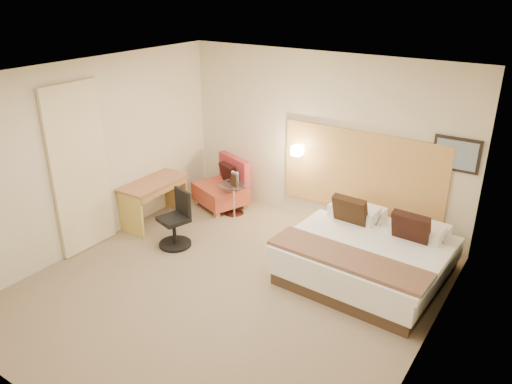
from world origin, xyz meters
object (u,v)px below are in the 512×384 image
Objects in this scene: lounge_chair at (224,188)px; desk at (155,190)px; desk_chair at (176,224)px; bed at (368,255)px; side_table at (234,198)px.

lounge_chair reaches higher than desk.
desk_chair is (0.80, -0.39, -0.21)m from desk.
desk_chair reaches higher than lounge_chair.
bed reaches higher than side_table.
bed is at bearing 16.19° from desk_chair.
bed is 2.03× the size of lounge_chair.
side_table is (-2.59, 0.54, -0.01)m from bed.
desk is 1.36× the size of desk_chair.
lounge_chair is 1.53m from desk_chair.
bed is at bearing 6.40° from desk.
lounge_chair reaches higher than side_table.
bed is at bearing -11.74° from side_table.
bed reaches higher than desk.
side_table is at bearing 168.26° from bed.
side_table is at bearing -28.02° from lounge_chair.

